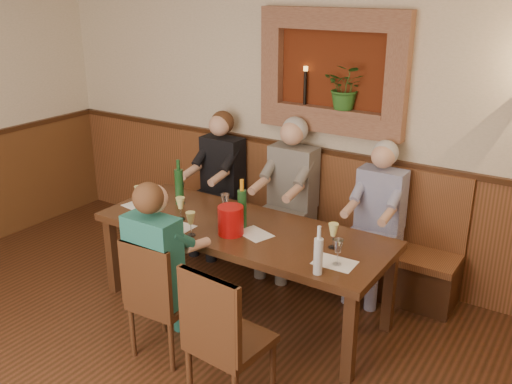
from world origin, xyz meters
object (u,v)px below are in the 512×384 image
(bench, at_px, (298,234))
(dining_table, at_px, (242,235))
(chair_near_right, at_px, (229,364))
(spittoon_bucket, at_px, (231,220))
(chair_near_left, at_px, (165,320))
(water_bottle, at_px, (318,255))
(person_chair_front, at_px, (164,284))
(person_bench_left, at_px, (218,194))
(wine_bottle_green_a, at_px, (242,208))
(person_bench_right, at_px, (375,234))
(wine_bottle_green_b, at_px, (179,186))
(person_bench_mid, at_px, (288,209))

(bench, bearing_deg, dining_table, -90.00)
(chair_near_right, distance_m, spittoon_bucket, 1.15)
(chair_near_left, distance_m, chair_near_right, 0.73)
(bench, distance_m, water_bottle, 1.66)
(chair_near_left, relative_size, spittoon_bucket, 4.13)
(chair_near_left, xyz_separation_m, spittoon_bucket, (0.15, 0.64, 0.59))
(person_chair_front, bearing_deg, spittoon_bucket, 76.68)
(person_bench_left, relative_size, wine_bottle_green_a, 3.54)
(spittoon_bucket, bearing_deg, person_chair_front, -103.32)
(person_bench_left, distance_m, person_bench_right, 1.66)
(person_bench_right, distance_m, water_bottle, 1.25)
(chair_near_right, relative_size, person_chair_front, 0.74)
(person_bench_right, xyz_separation_m, person_chair_front, (-0.94, -1.62, -0.01))
(person_chair_front, height_order, wine_bottle_green_b, person_chair_front)
(person_bench_right, xyz_separation_m, wine_bottle_green_b, (-1.54, -0.72, 0.35))
(person_bench_left, bearing_deg, wine_bottle_green_a, -44.06)
(wine_bottle_green_a, bearing_deg, water_bottle, -22.97)
(person_bench_mid, relative_size, wine_bottle_green_a, 3.65)
(bench, bearing_deg, person_bench_left, -173.05)
(person_chair_front, xyz_separation_m, spittoon_bucket, (0.15, 0.62, 0.31))
(wine_bottle_green_a, bearing_deg, spittoon_bucket, -89.61)
(bench, relative_size, person_bench_left, 2.12)
(wine_bottle_green_a, xyz_separation_m, water_bottle, (0.86, -0.36, -0.03))
(chair_near_right, distance_m, wine_bottle_green_b, 1.82)
(wine_bottle_green_a, bearing_deg, person_bench_right, 46.62)
(person_chair_front, height_order, water_bottle, person_chair_front)
(chair_near_left, distance_m, water_bottle, 1.25)
(person_chair_front, xyz_separation_m, wine_bottle_green_b, (-0.60, 0.90, 0.36))
(water_bottle, bearing_deg, person_bench_right, 92.93)
(bench, relative_size, wine_bottle_green_a, 7.52)
(dining_table, bearing_deg, spittoon_bucket, -88.66)
(person_bench_left, bearing_deg, chair_near_right, -51.86)
(chair_near_right, height_order, person_bench_right, person_bench_right)
(bench, relative_size, water_bottle, 8.69)
(person_bench_left, bearing_deg, bench, 6.95)
(chair_near_right, height_order, person_bench_left, person_bench_left)
(bench, distance_m, wine_bottle_green_b, 1.26)
(chair_near_left, relative_size, wine_bottle_green_b, 2.32)
(dining_table, relative_size, person_chair_front, 1.77)
(chair_near_left, bearing_deg, spittoon_bucket, 74.06)
(person_bench_mid, height_order, person_bench_right, person_bench_mid)
(person_bench_right, xyz_separation_m, wine_bottle_green_a, (-0.79, -0.84, 0.35))
(person_bench_mid, height_order, wine_bottle_green_a, person_bench_mid)
(chair_near_right, relative_size, wine_bottle_green_b, 2.50)
(person_bench_mid, bearing_deg, person_bench_right, 0.19)
(bench, relative_size, person_bench_mid, 2.06)
(dining_table, height_order, person_bench_mid, person_bench_mid)
(person_chair_front, bearing_deg, chair_near_left, -86.63)
(wine_bottle_green_a, relative_size, wine_bottle_green_b, 0.99)
(wine_bottle_green_a, distance_m, water_bottle, 0.93)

